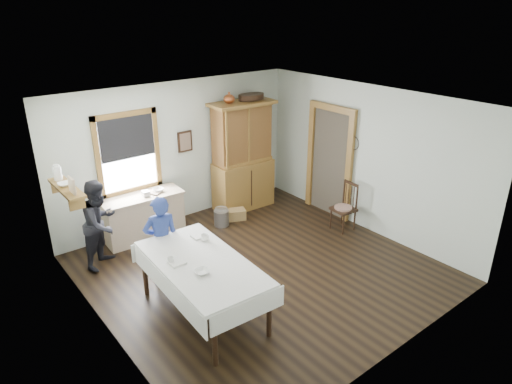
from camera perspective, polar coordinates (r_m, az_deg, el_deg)
room at (r=6.89m, az=0.57°, el=-0.08°), size 5.01×5.01×2.70m
window at (r=8.32m, az=-15.74°, el=5.20°), size 1.18×0.07×1.48m
doorway at (r=9.13m, az=9.22°, el=4.22°), size 0.09×1.14×2.22m
wall_shelf at (r=7.10m, az=-22.74°, el=0.72°), size 0.24×1.00×0.44m
framed_picture at (r=8.82m, az=-8.84°, el=6.24°), size 0.30×0.04×0.40m
rug_beater at (r=8.62m, az=12.12°, el=6.78°), size 0.01×0.27×0.27m
work_counter at (r=8.51m, az=-13.86°, el=-3.02°), size 1.48×0.62×0.83m
china_hutch at (r=9.28m, az=-1.65°, el=4.49°), size 1.33×0.68×2.22m
dining_table at (r=6.38m, az=-6.68°, el=-11.85°), size 1.21×2.14×0.83m
spindle_chair at (r=8.69m, az=10.90°, el=-1.85°), size 0.46×0.46×0.92m
pail at (r=8.84m, az=-4.34°, el=-3.24°), size 0.38×0.38×0.31m
wicker_basket at (r=9.08m, az=-2.46°, el=-2.80°), size 0.42×0.36×0.20m
woman_blue at (r=7.00m, az=-11.68°, el=-6.41°), size 0.55×0.42×1.34m
figure_dark at (r=7.75m, az=-18.80°, el=-4.09°), size 0.84×0.81×1.36m
table_cup_a at (r=6.63m, az=-6.43°, el=-5.69°), size 0.13×0.13×0.09m
table_cup_b at (r=6.16m, az=-10.61°, el=-8.39°), size 0.10×0.10×0.09m
table_bowl at (r=5.90m, az=-6.77°, el=-9.85°), size 0.22×0.22×0.06m
counter_book at (r=8.34m, az=-13.08°, el=-0.27°), size 0.24×0.27×0.02m
counter_bowl at (r=8.43m, az=-12.14°, el=0.24°), size 0.27×0.27×0.06m
shelf_bowl at (r=7.10m, az=-22.79°, el=0.93°), size 0.22×0.22×0.05m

